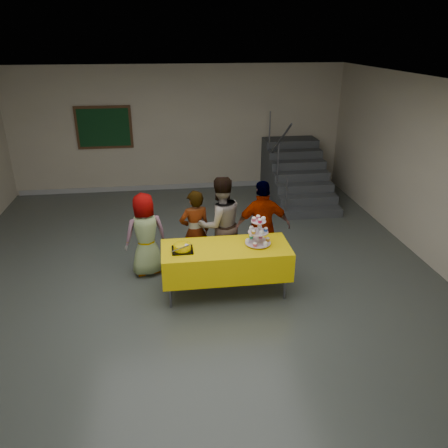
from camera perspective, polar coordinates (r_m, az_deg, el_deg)
The scene contains 10 objects.
room_shell at distance 5.86m, azimuth -4.14°, elevation 8.74°, with size 10.00×10.04×3.02m.
bake_table at distance 6.47m, azimuth 0.24°, elevation -4.71°, with size 1.88×0.78×0.77m.
cupcake_stand at distance 6.40m, azimuth 4.48°, elevation -1.24°, with size 0.38×0.38×0.44m.
bear_cake at distance 6.28m, azimuth -5.47°, elevation -2.98°, with size 0.32×0.36×0.12m.
schoolchild_a at distance 7.06m, azimuth -10.20°, elevation -1.39°, with size 0.67×0.44×1.37m, color slate.
schoolchild_b at distance 7.05m, azimuth -3.80°, elevation -0.99°, with size 0.51×0.33×1.40m, color #5C5D66.
schoolchild_c at distance 7.05m, azimuth -0.49°, elevation -0.03°, with size 0.78×0.61×1.60m, color slate.
schoolchild_d at distance 7.02m, azimuth 5.06°, elevation -0.44°, with size 0.91×0.38×1.55m, color slate.
staircase at distance 10.70m, azimuth 9.22°, elevation 6.24°, with size 1.30×2.40×2.04m.
noticeboard at distance 10.89m, azimuth -15.41°, elevation 12.06°, with size 1.30×0.05×1.00m.
Camera 1 is at (-0.34, -5.64, 3.63)m, focal length 35.00 mm.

